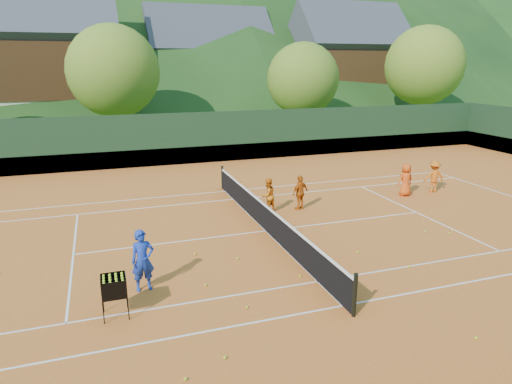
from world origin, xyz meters
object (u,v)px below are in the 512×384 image
object	(u,v)px
student_d	(434,177)
chalet_left	(35,64)
chalet_right	(346,68)
student_c	(406,180)
student_b	(300,192)
coach	(143,260)
tennis_net	(266,218)
ball_hopper	(114,287)
chalet_mid	(208,70)
student_a	(268,195)

from	to	relation	value
student_d	chalet_left	xyz separation A→B (m)	(-19.04, 27.72, 4.90)
chalet_right	student_c	bearing A→B (deg)	-114.31
student_b	chalet_left	bearing A→B (deg)	-90.00
coach	chalet_right	distance (m)	41.37
coach	student_b	world-z (taller)	coach
student_b	tennis_net	xyz separation A→B (m)	(-2.15, -1.88, -0.21)
ball_hopper	chalet_mid	world-z (taller)	chalet_mid
student_c	ball_hopper	bearing A→B (deg)	23.90
student_a	chalet_mid	distance (m)	32.72
student_c	ball_hopper	size ratio (longest dim) A/B	1.46
coach	chalet_left	bearing A→B (deg)	91.72
chalet_mid	student_b	bearing A→B (deg)	-96.83
student_c	chalet_mid	distance (m)	32.13
student_b	student_d	world-z (taller)	student_d
student_d	chalet_right	xyz separation A→B (m)	(10.96, 27.72, 4.51)
student_d	ball_hopper	size ratio (longest dim) A/B	1.46
chalet_mid	chalet_right	xyz separation A→B (m)	(14.00, -4.00, 0.27)
coach	tennis_net	xyz separation A→B (m)	(4.52, 3.03, -0.33)
chalet_left	chalet_right	distance (m)	30.00
ball_hopper	student_c	bearing A→B (deg)	26.42
ball_hopper	student_a	bearing A→B (deg)	45.17
student_b	ball_hopper	world-z (taller)	student_b
chalet_right	coach	bearing A→B (deg)	-126.59
student_c	tennis_net	bearing A→B (deg)	13.84
student_d	tennis_net	xyz separation A→B (m)	(-9.04, -2.28, -0.23)
student_d	tennis_net	world-z (taller)	student_d
coach	student_c	world-z (taller)	coach
student_b	chalet_mid	distance (m)	32.63
coach	chalet_right	size ratio (longest dim) A/B	0.14
chalet_left	chalet_mid	bearing A→B (deg)	14.04
coach	tennis_net	size ratio (longest dim) A/B	0.14
chalet_mid	student_a	bearing A→B (deg)	-99.23
tennis_net	chalet_left	distance (m)	32.04
chalet_right	tennis_net	bearing A→B (deg)	-123.69
student_d	coach	bearing A→B (deg)	32.74
chalet_left	chalet_right	size ratio (longest dim) A/B	1.16
chalet_left	chalet_right	bearing A→B (deg)	0.00
student_b	chalet_left	distance (m)	31.03
coach	chalet_right	xyz separation A→B (m)	(24.52, 33.03, 4.41)
student_c	chalet_right	bearing A→B (deg)	-116.83
student_b	student_d	bearing A→B (deg)	159.92
student_d	chalet_right	world-z (taller)	chalet_right
coach	student_b	xyz separation A→B (m)	(6.67, 4.91, -0.11)
ball_hopper	tennis_net	bearing A→B (deg)	38.05
student_b	chalet_left	world-z (taller)	chalet_left
student_c	tennis_net	world-z (taller)	student_c
student_b	chalet_right	size ratio (longest dim) A/B	0.12
coach	chalet_mid	distance (m)	38.72
tennis_net	ball_hopper	distance (m)	6.72
student_d	chalet_right	bearing A→B (deg)	-100.21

